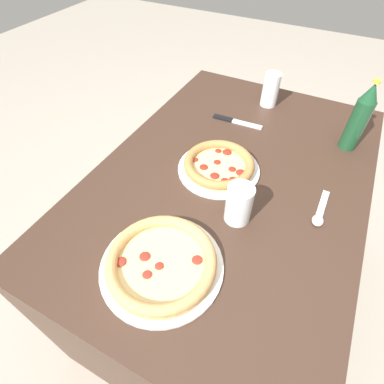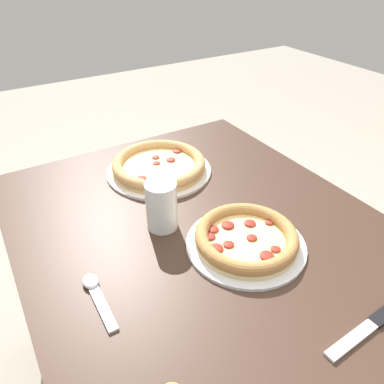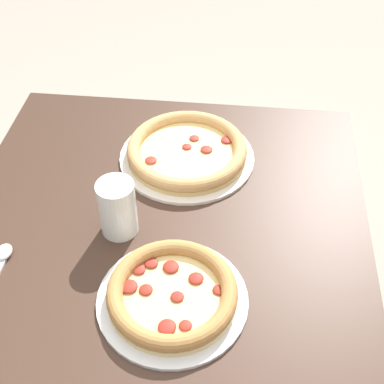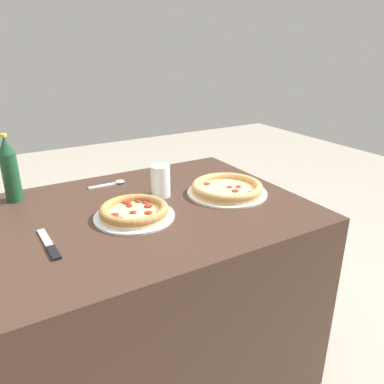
% 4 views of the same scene
% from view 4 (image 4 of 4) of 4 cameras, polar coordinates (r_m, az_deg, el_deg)
% --- Properties ---
extents(ground_plane, '(8.00, 8.00, 0.00)m').
position_cam_4_polar(ground_plane, '(1.82, -8.11, -25.74)').
color(ground_plane, '#A89E8E').
extents(table, '(1.30, 0.87, 0.77)m').
position_cam_4_polar(table, '(1.56, -8.88, -16.09)').
color(table, '#3D281E').
rests_on(table, ground_plane).
extents(pizza_veggie, '(0.32, 0.32, 0.05)m').
position_cam_4_polar(pizza_veggie, '(1.51, 5.38, 0.54)').
color(pizza_veggie, silver).
rests_on(pizza_veggie, table).
extents(pizza_pepperoni, '(0.28, 0.28, 0.04)m').
position_cam_4_polar(pizza_pepperoni, '(1.31, -8.80, -2.99)').
color(pizza_pepperoni, silver).
rests_on(pizza_pepperoni, table).
extents(glass_red_wine, '(0.08, 0.08, 0.13)m').
position_cam_4_polar(glass_red_wine, '(1.47, -4.82, 1.44)').
color(glass_red_wine, white).
rests_on(glass_red_wine, table).
extents(beer_bottle, '(0.06, 0.06, 0.26)m').
position_cam_4_polar(beer_bottle, '(1.56, -26.01, 3.04)').
color(beer_bottle, '#194728').
rests_on(beer_bottle, table).
extents(knife, '(0.03, 0.21, 0.01)m').
position_cam_4_polar(knife, '(1.21, -20.93, -7.56)').
color(knife, black).
rests_on(knife, table).
extents(spoon, '(0.16, 0.03, 0.02)m').
position_cam_4_polar(spoon, '(1.64, -11.95, 1.30)').
color(spoon, silver).
rests_on(spoon, table).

